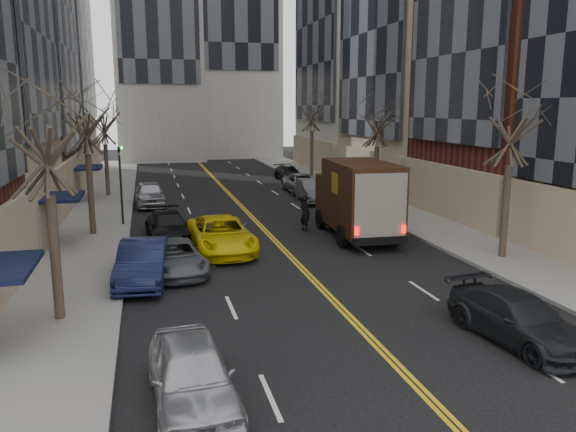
% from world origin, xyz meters
% --- Properties ---
extents(ground, '(160.00, 160.00, 0.00)m').
position_xyz_m(ground, '(0.00, 0.00, 0.00)').
color(ground, black).
rests_on(ground, ground).
extents(sidewalk_left, '(4.00, 66.00, 0.15)m').
position_xyz_m(sidewalk_left, '(-9.00, 27.00, 0.07)').
color(sidewalk_left, slate).
rests_on(sidewalk_left, ground).
extents(sidewalk_right, '(4.00, 66.00, 0.15)m').
position_xyz_m(sidewalk_right, '(9.00, 27.00, 0.07)').
color(sidewalk_right, slate).
rests_on(sidewalk_right, ground).
extents(tree_lf_near, '(3.20, 3.20, 8.41)m').
position_xyz_m(tree_lf_near, '(-8.80, 8.00, 6.24)').
color(tree_lf_near, '#382D23').
rests_on(tree_lf_near, sidewalk_left).
extents(tree_lf_mid, '(3.20, 3.20, 8.91)m').
position_xyz_m(tree_lf_mid, '(-8.80, 20.00, 6.60)').
color(tree_lf_mid, '#382D23').
rests_on(tree_lf_mid, sidewalk_left).
extents(tree_lf_far, '(3.20, 3.20, 8.12)m').
position_xyz_m(tree_lf_far, '(-8.80, 33.00, 6.02)').
color(tree_lf_far, '#382D23').
rests_on(tree_lf_far, sidewalk_left).
extents(tree_rt_near, '(3.20, 3.20, 8.71)m').
position_xyz_m(tree_rt_near, '(8.80, 11.00, 6.45)').
color(tree_rt_near, '#382D23').
rests_on(tree_rt_near, sidewalk_right).
extents(tree_rt_mid, '(3.20, 3.20, 8.32)m').
position_xyz_m(tree_rt_mid, '(8.80, 25.00, 6.17)').
color(tree_rt_mid, '#382D23').
rests_on(tree_rt_mid, sidewalk_right).
extents(tree_rt_far, '(3.20, 3.20, 9.11)m').
position_xyz_m(tree_rt_far, '(8.80, 40.00, 6.74)').
color(tree_rt_far, '#382D23').
rests_on(tree_rt_far, sidewalk_right).
extents(traffic_signal, '(0.29, 0.26, 4.70)m').
position_xyz_m(traffic_signal, '(-7.39, 22.00, 2.82)').
color(traffic_signal, black).
rests_on(traffic_signal, sidewalk_left).
extents(ups_truck, '(3.20, 7.20, 3.87)m').
position_xyz_m(ups_truck, '(4.20, 16.55, 1.95)').
color(ups_truck, black).
rests_on(ups_truck, ground).
extents(observer_sedan, '(2.47, 4.88, 1.36)m').
position_xyz_m(observer_sedan, '(3.96, 3.34, 0.68)').
color(observer_sedan, black).
rests_on(observer_sedan, ground).
extents(taxi, '(2.86, 5.79, 1.58)m').
position_xyz_m(taxi, '(-2.86, 15.30, 0.79)').
color(taxi, '#DCC509').
rests_on(taxi, ground).
extents(pedestrian, '(0.70, 0.83, 1.92)m').
position_xyz_m(pedestrian, '(2.07, 18.61, 0.96)').
color(pedestrian, black).
rests_on(pedestrian, ground).
extents(parked_lf_a, '(2.00, 4.48, 1.50)m').
position_xyz_m(parked_lf_a, '(-5.25, 2.04, 0.75)').
color(parked_lf_a, '#AEAFB6').
rests_on(parked_lf_a, ground).
extents(parked_lf_b, '(2.17, 4.98, 1.59)m').
position_xyz_m(parked_lf_b, '(-6.30, 11.47, 0.80)').
color(parked_lf_b, '#111838').
rests_on(parked_lf_b, ground).
extents(parked_lf_c, '(2.70, 4.85, 1.28)m').
position_xyz_m(parked_lf_c, '(-5.10, 12.47, 0.64)').
color(parked_lf_c, '#515459').
rests_on(parked_lf_c, ground).
extents(parked_lf_d, '(2.37, 4.98, 1.40)m').
position_xyz_m(parked_lf_d, '(-5.10, 18.20, 0.70)').
color(parked_lf_d, black).
rests_on(parked_lf_d, ground).
extents(parked_lf_e, '(2.14, 4.84, 1.62)m').
position_xyz_m(parked_lf_e, '(-5.88, 28.39, 0.81)').
color(parked_lf_e, '#9A9BA1').
rests_on(parked_lf_e, ground).
extents(parked_rt_a, '(1.93, 4.82, 1.56)m').
position_xyz_m(parked_rt_a, '(5.10, 27.33, 0.78)').
color(parked_rt_a, '#4D4F54').
rests_on(parked_rt_a, ground).
extents(parked_rt_b, '(2.40, 5.14, 1.42)m').
position_xyz_m(parked_rt_b, '(5.54, 31.42, 0.71)').
color(parked_rt_b, '#9E9FA5').
rests_on(parked_rt_b, ground).
extents(parked_rt_c, '(1.92, 4.47, 1.28)m').
position_xyz_m(parked_rt_c, '(6.30, 38.98, 0.64)').
color(parked_rt_c, black).
rests_on(parked_rt_c, ground).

